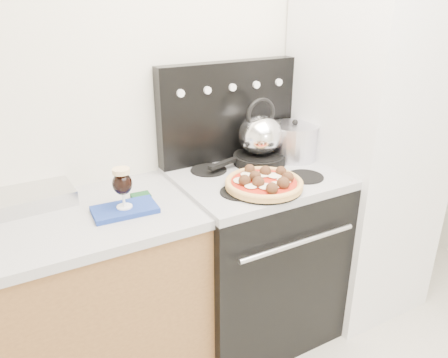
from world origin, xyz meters
TOP-DOWN VIEW (x-y plane):
  - room_shell at (0.00, 0.29)m, footprint 3.52×3.01m
  - base_cabinet at (-1.02, 1.20)m, footprint 1.45×0.60m
  - countertop at (-1.02, 1.20)m, footprint 1.48×0.63m
  - stove_body at (0.08, 1.18)m, footprint 0.76×0.65m
  - cooktop at (0.08, 1.18)m, footprint 0.76×0.65m
  - backguard at (0.08, 1.45)m, footprint 0.76×0.08m
  - fridge at (0.78, 1.15)m, footprint 0.64×0.68m
  - foil_sheet at (-0.90, 1.40)m, footprint 0.33×0.25m
  - oven_mitt at (-0.59, 1.13)m, footprint 0.27×0.16m
  - beer_glass at (-0.59, 1.13)m, footprint 0.08×0.08m
  - pizza_pan at (0.01, 1.01)m, footprint 0.43×0.43m
  - pizza at (0.01, 1.01)m, footprint 0.39×0.39m
  - skillet at (0.17, 1.29)m, footprint 0.33×0.33m
  - tea_kettle at (0.17, 1.29)m, footprint 0.22×0.22m
  - stock_pot at (0.37, 1.26)m, footprint 0.25×0.25m

SIDE VIEW (x-z plane):
  - base_cabinet at x=-1.02m, z-range 0.00..0.86m
  - stove_body at x=0.08m, z-range 0.00..0.88m
  - countertop at x=-1.02m, z-range 0.86..0.90m
  - cooktop at x=0.08m, z-range 0.88..0.92m
  - oven_mitt at x=-0.59m, z-range 0.90..0.92m
  - pizza_pan at x=0.01m, z-range 0.92..0.93m
  - foil_sheet at x=-0.90m, z-range 0.90..0.96m
  - skillet at x=0.17m, z-range 0.92..0.97m
  - fridge at x=0.78m, z-range 0.00..1.90m
  - pizza at x=0.01m, z-range 0.93..0.98m
  - stock_pot at x=0.37m, z-range 0.92..1.09m
  - beer_glass at x=-0.59m, z-range 0.92..1.10m
  - tea_kettle at x=0.17m, z-range 0.97..1.21m
  - backguard at x=0.08m, z-range 0.92..1.42m
  - room_shell at x=0.00m, z-range -0.01..2.51m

